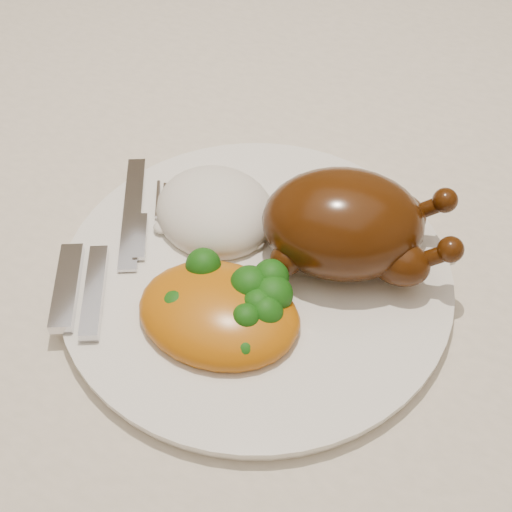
% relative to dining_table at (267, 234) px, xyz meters
% --- Properties ---
extents(floor, '(4.00, 4.00, 0.00)m').
position_rel_dining_table_xyz_m(floor, '(0.00, 0.00, -0.67)').
color(floor, brown).
rests_on(floor, ground).
extents(dining_table, '(1.60, 0.90, 0.76)m').
position_rel_dining_table_xyz_m(dining_table, '(0.00, 0.00, 0.00)').
color(dining_table, brown).
rests_on(dining_table, floor).
extents(tablecloth, '(1.73, 1.03, 0.18)m').
position_rel_dining_table_xyz_m(tablecloth, '(0.00, 0.00, 0.07)').
color(tablecloth, silver).
rests_on(tablecloth, dining_table).
extents(dinner_plate, '(0.41, 0.41, 0.01)m').
position_rel_dining_table_xyz_m(dinner_plate, '(0.05, -0.14, 0.11)').
color(dinner_plate, white).
rests_on(dinner_plate, tablecloth).
extents(roast_chicken, '(0.17, 0.14, 0.08)m').
position_rel_dining_table_xyz_m(roast_chicken, '(0.11, -0.09, 0.16)').
color(roast_chicken, '#4A2207').
rests_on(roast_chicken, dinner_plate).
extents(rice_mound, '(0.13, 0.12, 0.06)m').
position_rel_dining_table_xyz_m(rice_mound, '(-0.00, -0.10, 0.13)').
color(rice_mound, white).
rests_on(rice_mound, dinner_plate).
extents(mac_and_cheese, '(0.14, 0.11, 0.05)m').
position_rel_dining_table_xyz_m(mac_and_cheese, '(0.06, -0.19, 0.13)').
color(mac_and_cheese, '#CE690D').
rests_on(mac_and_cheese, dinner_plate).
extents(cutlery, '(0.09, 0.20, 0.01)m').
position_rel_dining_table_xyz_m(cutlery, '(-0.06, -0.19, 0.12)').
color(cutlery, silver).
rests_on(cutlery, dinner_plate).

